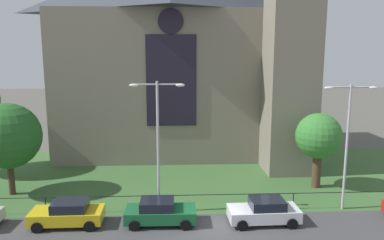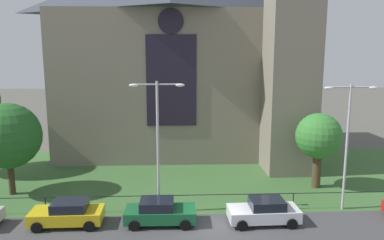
% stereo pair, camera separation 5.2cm
% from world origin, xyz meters
% --- Properties ---
extents(ground, '(160.00, 160.00, 0.00)m').
position_xyz_m(ground, '(0.00, 10.00, 0.00)').
color(ground, '#56544C').
extents(grass_verge, '(120.00, 20.00, 0.01)m').
position_xyz_m(grass_verge, '(0.00, 8.00, 0.00)').
color(grass_verge, '#3D6633').
rests_on(grass_verge, ground).
extents(church_building, '(23.20, 16.20, 26.00)m').
position_xyz_m(church_building, '(-1.89, 18.17, 10.27)').
color(church_building, gray).
rests_on(church_building, ground).
extents(iron_railing, '(31.96, 0.07, 1.13)m').
position_xyz_m(iron_railing, '(-2.66, 2.50, 0.98)').
color(iron_railing, black).
rests_on(iron_railing, ground).
extents(tree_right_near, '(3.42, 3.42, 5.72)m').
position_xyz_m(tree_right_near, '(8.35, 6.55, 3.94)').
color(tree_right_near, '#4C3823').
rests_on(tree_right_near, ground).
extents(tree_left_near, '(4.66, 4.66, 6.67)m').
position_xyz_m(tree_left_near, '(-14.21, 6.11, 4.32)').
color(tree_left_near, '#423021').
rests_on(tree_left_near, ground).
extents(streetlamp_near, '(3.37, 0.26, 8.44)m').
position_xyz_m(streetlamp_near, '(-3.45, 2.40, 5.35)').
color(streetlamp_near, '#B2B2B7').
rests_on(streetlamp_near, ground).
extents(streetlamp_far, '(3.37, 0.26, 8.22)m').
position_xyz_m(streetlamp_far, '(8.56, 2.40, 5.23)').
color(streetlamp_far, '#B2B2B7').
rests_on(streetlamp_far, ground).
extents(parked_car_yellow, '(4.22, 2.06, 1.51)m').
position_xyz_m(parked_car_yellow, '(-8.77, 0.84, 0.74)').
color(parked_car_yellow, gold).
rests_on(parked_car_yellow, ground).
extents(parked_car_green, '(4.23, 2.07, 1.51)m').
position_xyz_m(parked_car_green, '(-3.33, 0.79, 0.74)').
color(parked_car_green, '#196033').
rests_on(parked_car_green, ground).
extents(parked_car_white, '(4.25, 2.12, 1.51)m').
position_xyz_m(parked_car_white, '(2.93, 0.59, 0.74)').
color(parked_car_white, silver).
rests_on(parked_car_white, ground).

